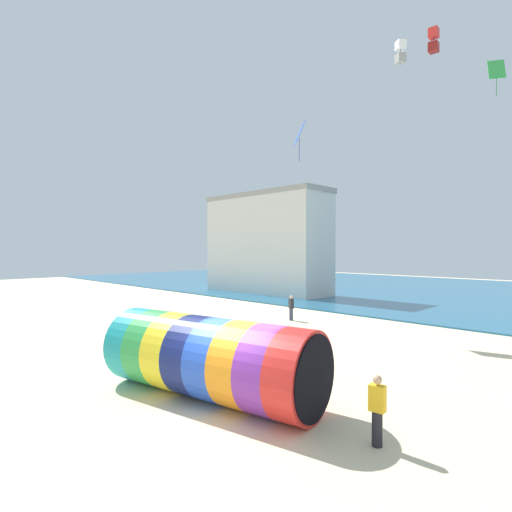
# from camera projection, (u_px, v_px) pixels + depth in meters

# --- Properties ---
(ground_plane) EXTENTS (120.00, 120.00, 0.00)m
(ground_plane) POSITION_uv_depth(u_px,v_px,m) (221.00, 416.00, 10.74)
(ground_plane) COLOR beige
(giant_inflatable_tube) EXTENTS (7.38, 3.72, 2.44)m
(giant_inflatable_tube) POSITION_uv_depth(u_px,v_px,m) (210.00, 358.00, 12.05)
(giant_inflatable_tube) COLOR teal
(giant_inflatable_tube) RESTS_ON ground
(kite_handler) EXTENTS (0.39, 0.27, 1.64)m
(kite_handler) POSITION_uv_depth(u_px,v_px,m) (377.00, 410.00, 9.08)
(kite_handler) COLOR black
(kite_handler) RESTS_ON ground
(kite_blue_diamond) EXTENTS (1.11, 1.06, 2.33)m
(kite_blue_diamond) POSITION_uv_depth(u_px,v_px,m) (299.00, 134.00, 24.20)
(kite_blue_diamond) COLOR blue
(kite_green_diamond) EXTENTS (0.91, 0.77, 1.96)m
(kite_green_diamond) POSITION_uv_depth(u_px,v_px,m) (497.00, 70.00, 21.19)
(kite_green_diamond) COLOR green
(kite_white_box) EXTENTS (0.48, 0.48, 1.00)m
(kite_white_box) POSITION_uv_depth(u_px,v_px,m) (400.00, 52.00, 16.91)
(kite_white_box) COLOR white
(kite_red_box) EXTENTS (0.44, 0.44, 1.16)m
(kite_red_box) POSITION_uv_depth(u_px,v_px,m) (434.00, 40.00, 18.30)
(kite_red_box) COLOR red
(bystander_mid_beach) EXTENTS (0.42, 0.35, 1.58)m
(bystander_mid_beach) POSITION_uv_depth(u_px,v_px,m) (291.00, 308.00, 25.23)
(bystander_mid_beach) COLOR #383D56
(bystander_mid_beach) RESTS_ON ground
(promenade_building) EXTENTS (14.01, 4.61, 10.25)m
(promenade_building) POSITION_uv_depth(u_px,v_px,m) (266.00, 243.00, 40.92)
(promenade_building) COLOR silver
(promenade_building) RESTS_ON ground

